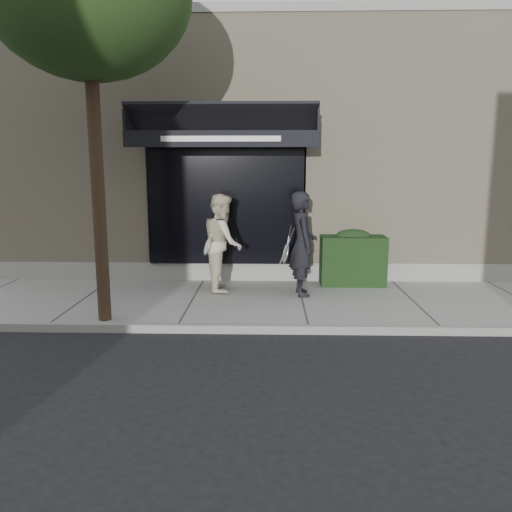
{
  "coord_description": "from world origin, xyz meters",
  "views": [
    {
      "loc": [
        -0.61,
        -8.83,
        2.51
      ],
      "look_at": [
        -0.86,
        0.6,
        0.81
      ],
      "focal_mm": 35.0,
      "sensor_mm": 36.0,
      "label": 1
    }
  ],
  "objects": [
    {
      "name": "hedge",
      "position": [
        1.1,
        1.25,
        0.66
      ],
      "size": [
        1.3,
        0.7,
        1.14
      ],
      "color": "black",
      "rests_on": "sidewalk"
    },
    {
      "name": "ground",
      "position": [
        0.0,
        0.0,
        0.0
      ],
      "size": [
        80.0,
        80.0,
        0.0
      ],
      "primitive_type": "plane",
      "color": "black",
      "rests_on": "ground"
    },
    {
      "name": "pedestrian_back",
      "position": [
        -1.51,
        0.69,
        1.06
      ],
      "size": [
        0.84,
        1.01,
        1.88
      ],
      "color": "beige",
      "rests_on": "sidewalk"
    },
    {
      "name": "curb",
      "position": [
        0.0,
        -1.55,
        0.07
      ],
      "size": [
        20.0,
        0.1,
        0.14
      ],
      "primitive_type": "cube",
      "color": "gray",
      "rests_on": "ground"
    },
    {
      "name": "pedestrian_front",
      "position": [
        0.01,
        0.34,
        1.09
      ],
      "size": [
        0.73,
        0.97,
        1.94
      ],
      "color": "black",
      "rests_on": "sidewalk"
    },
    {
      "name": "sidewalk",
      "position": [
        0.0,
        0.0,
        0.06
      ],
      "size": [
        20.0,
        3.0,
        0.12
      ],
      "primitive_type": "cube",
      "color": "gray",
      "rests_on": "ground"
    },
    {
      "name": "building_facade",
      "position": [
        -0.01,
        4.96,
        2.74
      ],
      "size": [
        14.3,
        8.04,
        5.64
      ],
      "color": "beige",
      "rests_on": "ground"
    }
  ]
}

